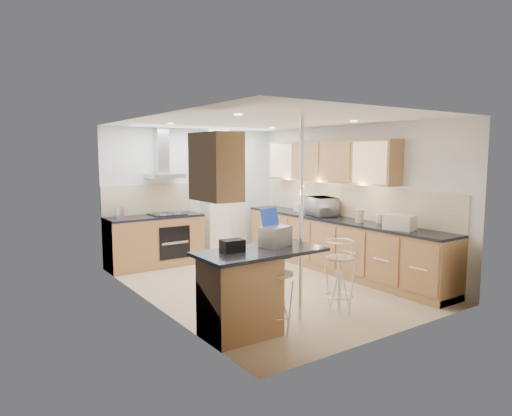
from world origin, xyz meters
TOP-DOWN VIEW (x-y plane):
  - ground at (0.00, 0.00)m, footprint 4.80×4.80m
  - room_shell at (0.32, 0.38)m, footprint 3.64×4.84m
  - right_counter at (1.50, 0.00)m, footprint 0.63×4.40m
  - back_counter at (-0.95, 2.10)m, footprint 1.70×0.63m
  - peninsula at (-1.12, -1.45)m, footprint 1.47×0.72m
  - microwave at (1.52, 0.40)m, footprint 0.54×0.68m
  - laptop at (-0.86, -1.38)m, footprint 0.40×0.35m
  - bag at (-1.43, -1.35)m, footprint 0.26×0.20m
  - bar_stool_near at (-0.99, -1.61)m, footprint 0.47×0.47m
  - bar_stool_end at (0.06, -1.52)m, footprint 0.50×0.50m
  - jar_a at (1.57, 1.16)m, footprint 0.13×0.13m
  - jar_b at (1.50, 0.99)m, footprint 0.12×0.12m
  - jar_c at (1.47, -0.53)m, footprint 0.17×0.17m
  - jar_d at (1.67, -0.77)m, footprint 0.11×0.11m
  - bread_bin at (1.41, -1.37)m, footprint 0.43×0.48m
  - kettle at (-1.55, 2.19)m, footprint 0.16×0.16m

SIDE VIEW (x-z plane):
  - ground at x=0.00m, z-range 0.00..0.00m
  - bar_stool_near at x=-0.99m, z-range 0.00..0.90m
  - back_counter at x=-0.95m, z-range 0.00..0.92m
  - right_counter at x=1.50m, z-range 0.00..0.92m
  - bar_stool_end at x=0.06m, z-range 0.00..0.94m
  - peninsula at x=-1.12m, z-range 0.01..0.95m
  - jar_d at x=1.67m, z-range 0.92..1.05m
  - jar_b at x=1.50m, z-range 0.92..1.08m
  - jar_a at x=1.57m, z-range 0.92..1.08m
  - bag at x=-1.43m, z-range 0.94..1.07m
  - kettle at x=-1.55m, z-range 0.92..1.11m
  - jar_c at x=1.47m, z-range 0.92..1.12m
  - bread_bin at x=1.41m, z-range 0.92..1.13m
  - laptop at x=-0.86m, z-range 0.94..1.17m
  - microwave at x=1.52m, z-range 0.92..1.25m
  - room_shell at x=0.32m, z-range 0.29..2.80m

